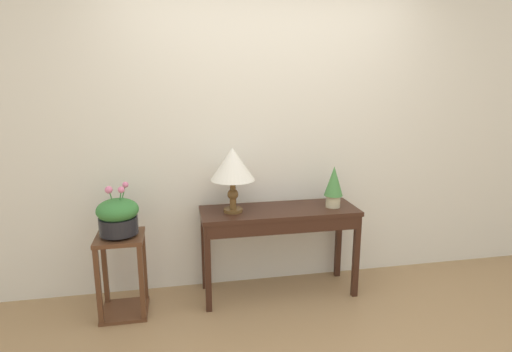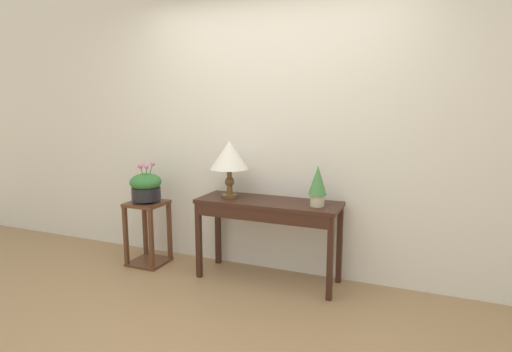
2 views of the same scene
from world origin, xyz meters
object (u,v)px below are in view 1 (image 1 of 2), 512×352
(potted_plant_on_console, at_px, (334,185))
(console_table, at_px, (280,222))
(pedestal_stand_left, at_px, (123,275))
(table_lamp, at_px, (233,166))
(planter_bowl_wide, at_px, (118,216))

(potted_plant_on_console, bearing_deg, console_table, 179.25)
(potted_plant_on_console, bearing_deg, pedestal_stand_left, -178.14)
(potted_plant_on_console, xyz_separation_m, pedestal_stand_left, (-1.66, -0.05, -0.60))
(console_table, xyz_separation_m, table_lamp, (-0.37, 0.02, 0.46))
(pedestal_stand_left, bearing_deg, potted_plant_on_console, 1.86)
(console_table, distance_m, planter_bowl_wide, 1.23)
(console_table, xyz_separation_m, pedestal_stand_left, (-1.22, -0.06, -0.32))
(planter_bowl_wide, bearing_deg, table_lamp, 5.71)
(table_lamp, relative_size, pedestal_stand_left, 0.81)
(console_table, relative_size, pedestal_stand_left, 2.01)
(console_table, height_order, table_lamp, table_lamp)
(table_lamp, distance_m, pedestal_stand_left, 1.15)
(console_table, xyz_separation_m, planter_bowl_wide, (-1.22, -0.06, 0.15))
(table_lamp, bearing_deg, console_table, -3.84)
(table_lamp, relative_size, potted_plant_on_console, 1.51)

